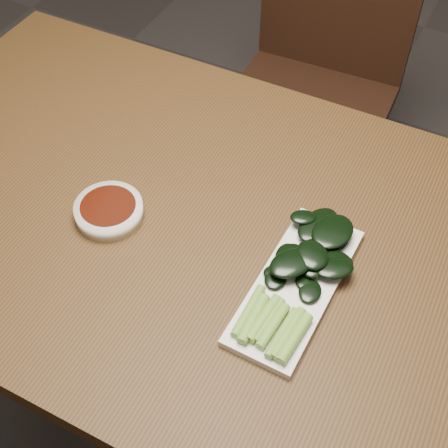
% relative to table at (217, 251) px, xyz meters
% --- Properties ---
extents(ground, '(6.00, 6.00, 0.00)m').
position_rel_table_xyz_m(ground, '(0.00, 0.00, -0.68)').
color(ground, '#2E2B2B').
rests_on(ground, ground).
extents(table, '(1.40, 0.80, 0.75)m').
position_rel_table_xyz_m(table, '(0.00, 0.00, 0.00)').
color(table, '#3F2812').
rests_on(table, ground).
extents(chair_far, '(0.46, 0.46, 0.89)m').
position_rel_table_xyz_m(chair_far, '(-0.10, 0.80, -0.19)').
color(chair_far, black).
rests_on(chair_far, ground).
extents(sauce_bowl, '(0.12, 0.12, 0.03)m').
position_rel_table_xyz_m(sauce_bowl, '(-0.17, -0.07, 0.09)').
color(sauce_bowl, silver).
rests_on(sauce_bowl, table).
extents(serving_plate, '(0.12, 0.30, 0.01)m').
position_rel_table_xyz_m(serving_plate, '(0.17, -0.06, 0.08)').
color(serving_plate, silver).
rests_on(serving_plate, table).
extents(gai_lan, '(0.15, 0.31, 0.03)m').
position_rel_table_xyz_m(gai_lan, '(0.17, -0.04, 0.10)').
color(gai_lan, '#6EA037').
rests_on(gai_lan, serving_plate).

